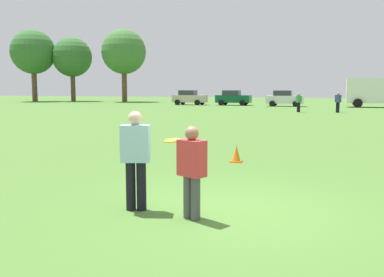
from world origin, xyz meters
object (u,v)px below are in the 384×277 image
at_px(traffic_cone, 236,154).
at_px(bystander_field_marshal, 299,101).
at_px(player_defender, 192,168).
at_px(frisbee, 172,141).
at_px(parked_car_center, 284,98).
at_px(player_thrower, 136,155).
at_px(parked_car_near_left, 189,97).
at_px(bystander_sideline_watcher, 338,101).
at_px(parked_car_mid_left, 233,98).

xyz_separation_m(traffic_cone, bystander_field_marshal, (-0.57, 26.26, 0.71)).
relative_size(player_defender, frisbee, 5.43).
bearing_deg(player_defender, parked_car_center, 94.88).
distance_m(player_thrower, frisbee, 0.70).
bearing_deg(player_defender, parked_car_near_left, 109.49).
xyz_separation_m(parked_car_near_left, bystander_sideline_watcher, (17.68, -12.08, 0.06)).
bearing_deg(frisbee, parked_car_center, 94.37).
height_order(player_defender, bystander_field_marshal, bystander_field_marshal).
xyz_separation_m(parked_car_near_left, parked_car_center, (11.84, -0.66, 0.00)).
bearing_deg(bystander_field_marshal, parked_car_mid_left, 125.09).
distance_m(parked_car_near_left, parked_car_mid_left, 5.55).
height_order(player_defender, traffic_cone, player_defender).
height_order(player_thrower, bystander_field_marshal, player_thrower).
relative_size(parked_car_mid_left, bystander_field_marshal, 2.54).
relative_size(parked_car_mid_left, bystander_sideline_watcher, 2.42).
relative_size(player_thrower, bystander_field_marshal, 1.02).
distance_m(frisbee, parked_car_center, 43.18).
relative_size(player_defender, parked_car_near_left, 0.35).
relative_size(traffic_cone, parked_car_near_left, 0.11).
distance_m(traffic_cone, parked_car_near_left, 41.40).
distance_m(parked_car_near_left, bystander_field_marshal, 18.98).
bearing_deg(parked_car_mid_left, traffic_cone, -76.31).
xyz_separation_m(parked_car_near_left, parked_car_mid_left, (5.54, 0.38, 0.00)).
bearing_deg(player_defender, frisbee, 155.36).
bearing_deg(frisbee, bystander_field_marshal, 91.25).
bearing_deg(bystander_sideline_watcher, parked_car_center, 117.09).
xyz_separation_m(parked_car_mid_left, bystander_sideline_watcher, (12.15, -12.45, 0.06)).
relative_size(frisbee, parked_car_near_left, 0.06).
bearing_deg(player_thrower, bystander_sideline_watcher, 84.24).
distance_m(player_defender, traffic_cone, 5.39).
height_order(bystander_sideline_watcher, bystander_field_marshal, bystander_sideline_watcher).
distance_m(player_defender, parked_car_near_left, 46.57).
distance_m(parked_car_center, bystander_sideline_watcher, 12.82).
height_order(player_defender, bystander_sideline_watcher, bystander_sideline_watcher).
xyz_separation_m(player_thrower, player_defender, (1.05, -0.14, -0.12)).
bearing_deg(parked_car_near_left, traffic_cone, -68.72).
xyz_separation_m(player_thrower, parked_car_center, (-2.64, 43.09, -0.03)).
distance_m(traffic_cone, parked_car_mid_left, 40.09).
xyz_separation_m(player_defender, bystander_sideline_watcher, (2.15, 31.82, 0.15)).
bearing_deg(bystander_sideline_watcher, parked_car_mid_left, 134.29).
bearing_deg(bystander_field_marshal, player_defender, -88.02).
distance_m(bystander_sideline_watcher, bystander_field_marshal, 3.24).
height_order(player_thrower, player_defender, player_thrower).
distance_m(frisbee, bystander_field_marshal, 31.41).
xyz_separation_m(frisbee, bystander_sideline_watcher, (2.55, 31.64, -0.24)).
bearing_deg(player_defender, traffic_cone, 95.53).
bearing_deg(bystander_field_marshal, parked_car_center, 102.61).
bearing_deg(parked_car_near_left, parked_car_center, -3.20).
xyz_separation_m(bystander_sideline_watcher, bystander_field_marshal, (-3.23, -0.23, -0.04)).
height_order(frisbee, parked_car_near_left, parked_car_near_left).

